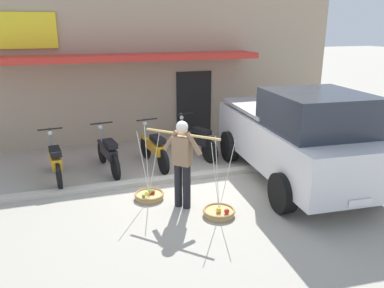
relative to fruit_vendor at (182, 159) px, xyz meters
The scene contains 11 objects.
ground_plane 1.19m from the fruit_vendor, 59.46° to the left, with size 90.00×90.00×0.00m, color #9E998C.
sidewalk_curb 1.63m from the fruit_vendor, 74.87° to the left, with size 20.00×0.24×0.10m, color #BAB4A5.
fruit_vendor is the anchor object (origin of this frame).
fruit_basket_left_side 1.18m from the fruit_vendor, 45.57° to the right, with size 0.60×0.60×1.45m.
fruit_basket_right_side 1.18m from the fruit_vendor, 134.78° to the left, with size 0.60×0.60×1.45m.
motorcycle_nearest_shop 3.19m from the fruit_vendor, 137.40° to the left, with size 0.54×1.82×1.09m.
motorcycle_second_in_row 2.64m from the fruit_vendor, 116.08° to the left, with size 0.54×1.81×1.09m.
motorcycle_third_in_row 2.40m from the fruit_vendor, 90.58° to the left, with size 0.54×1.81×1.09m.
motorcycle_end_of_row 2.98m from the fruit_vendor, 66.67° to the left, with size 0.73×1.75×1.09m.
parked_truck 2.78m from the fruit_vendor, 10.19° to the left, with size 2.39×4.81×2.10m.
storefront_building 7.20m from the fruit_vendor, 91.70° to the left, with size 13.00×6.00×4.20m.
Camera 1 is at (-2.22, -6.97, 3.35)m, focal length 35.70 mm.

